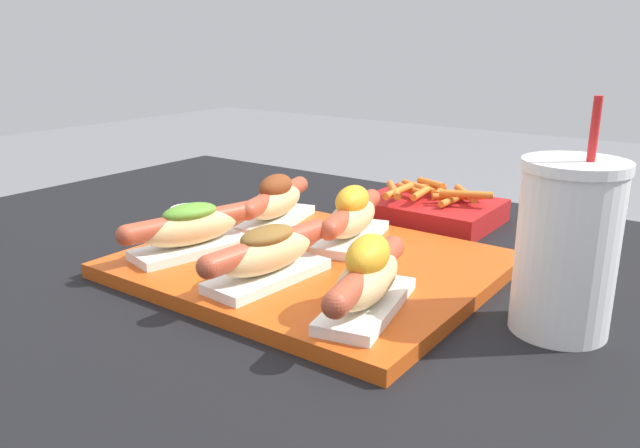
% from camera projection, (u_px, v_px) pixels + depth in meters
% --- Properties ---
extents(serving_tray, '(0.43, 0.36, 0.02)m').
position_uv_depth(serving_tray, '(311.00, 265.00, 0.79)').
color(serving_tray, '#CC4C14').
rests_on(serving_tray, patio_table).
extents(hot_dog_0, '(0.09, 0.19, 0.07)m').
position_uv_depth(hot_dog_0, '(191.00, 228.00, 0.79)').
color(hot_dog_0, white).
rests_on(hot_dog_0, serving_tray).
extents(hot_dog_1, '(0.07, 0.20, 0.06)m').
position_uv_depth(hot_dog_1, '(268.00, 254.00, 0.70)').
color(hot_dog_1, white).
rests_on(hot_dog_1, serving_tray).
extents(hot_dog_2, '(0.09, 0.19, 0.08)m').
position_uv_depth(hot_dog_2, '(367.00, 278.00, 0.62)').
color(hot_dog_2, white).
rests_on(hot_dog_2, serving_tray).
extents(hot_dog_3, '(0.09, 0.19, 0.07)m').
position_uv_depth(hot_dog_3, '(276.00, 201.00, 0.92)').
color(hot_dog_3, white).
rests_on(hot_dog_3, serving_tray).
extents(hot_dog_4, '(0.09, 0.19, 0.08)m').
position_uv_depth(hot_dog_4, '(352.00, 217.00, 0.84)').
color(hot_dog_4, white).
rests_on(hot_dog_4, serving_tray).
extents(sauce_bowl, '(0.06, 0.06, 0.02)m').
position_uv_depth(sauce_bowl, '(189.00, 214.00, 0.99)').
color(sauce_bowl, white).
rests_on(sauce_bowl, patio_table).
extents(drink_cup, '(0.10, 0.10, 0.23)m').
position_uv_depth(drink_cup, '(566.00, 248.00, 0.61)').
color(drink_cup, white).
rests_on(drink_cup, patio_table).
extents(fries_basket, '(0.21, 0.17, 0.06)m').
position_uv_depth(fries_basket, '(430.00, 209.00, 1.00)').
color(fries_basket, '#B21919').
rests_on(fries_basket, patio_table).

